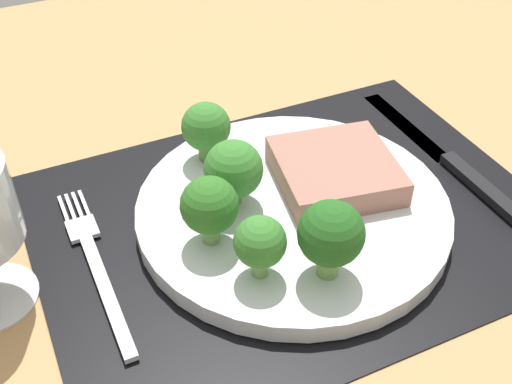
# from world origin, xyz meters

# --- Properties ---
(ground_plane) EXTENTS (1.40, 1.10, 0.03)m
(ground_plane) POSITION_xyz_m (0.00, 0.00, -0.01)
(ground_plane) COLOR tan
(placemat) EXTENTS (0.43, 0.32, 0.00)m
(placemat) POSITION_xyz_m (0.00, 0.00, 0.00)
(placemat) COLOR black
(placemat) RESTS_ON ground_plane
(plate) EXTENTS (0.26, 0.26, 0.02)m
(plate) POSITION_xyz_m (0.00, 0.00, 0.01)
(plate) COLOR silver
(plate) RESTS_ON placemat
(steak) EXTENTS (0.11, 0.11, 0.02)m
(steak) POSITION_xyz_m (0.05, 0.01, 0.03)
(steak) COLOR #9E6B5B
(steak) RESTS_ON plate
(broccoli_center) EXTENTS (0.05, 0.05, 0.06)m
(broccoli_center) POSITION_xyz_m (-0.04, 0.02, 0.05)
(broccoli_center) COLOR #5B8942
(broccoli_center) RESTS_ON plate
(broccoli_front_edge) EXTENTS (0.04, 0.04, 0.06)m
(broccoli_front_edge) POSITION_xyz_m (-0.04, 0.09, 0.05)
(broccoli_front_edge) COLOR #5B8942
(broccoli_front_edge) RESTS_ON plate
(broccoli_near_fork) EXTENTS (0.04, 0.04, 0.05)m
(broccoli_near_fork) POSITION_xyz_m (-0.06, -0.06, 0.05)
(broccoli_near_fork) COLOR #6B994C
(broccoli_near_fork) RESTS_ON plate
(broccoli_near_steak) EXTENTS (0.04, 0.04, 0.06)m
(broccoli_near_steak) POSITION_xyz_m (-0.08, -0.01, 0.05)
(broccoli_near_steak) COLOR #6B994C
(broccoli_near_steak) RESTS_ON plate
(broccoli_back_left) EXTENTS (0.05, 0.05, 0.06)m
(broccoli_back_left) POSITION_xyz_m (-0.01, -0.08, 0.06)
(broccoli_back_left) COLOR #6B994C
(broccoli_back_left) RESTS_ON plate
(fork) EXTENTS (0.02, 0.19, 0.01)m
(fork) POSITION_xyz_m (-0.17, 0.01, 0.01)
(fork) COLOR silver
(fork) RESTS_ON placemat
(knife) EXTENTS (0.02, 0.23, 0.01)m
(knife) POSITION_xyz_m (0.17, 0.01, 0.01)
(knife) COLOR black
(knife) RESTS_ON placemat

